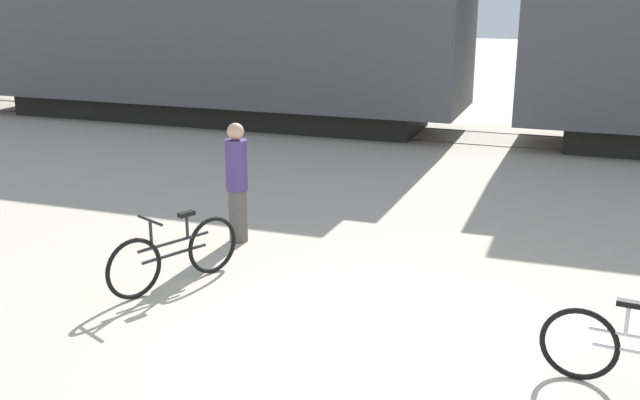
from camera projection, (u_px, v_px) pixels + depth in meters
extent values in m
plane|color=#B2A893|center=(339.00, 354.00, 7.01)|extent=(80.00, 80.00, 0.00)
cube|color=black|center=(214.00, 109.00, 18.60)|extent=(10.35, 2.19, 0.55)
cube|color=#4C4C51|center=(211.00, 30.00, 18.06)|extent=(12.32, 2.92, 3.29)
cube|color=#4C4238|center=(484.00, 145.00, 15.84)|extent=(64.90, 0.07, 0.01)
cube|color=#4C4238|center=(493.00, 132.00, 17.14)|extent=(64.90, 0.07, 0.01)
torus|color=black|center=(134.00, 269.00, 8.15)|extent=(0.34, 0.65, 0.69)
torus|color=black|center=(213.00, 245.00, 8.87)|extent=(0.34, 0.65, 0.69)
cylinder|color=black|center=(174.00, 242.00, 8.46)|extent=(0.43, 0.87, 0.04)
cylinder|color=black|center=(175.00, 254.00, 8.50)|extent=(0.39, 0.79, 0.04)
cylinder|color=black|center=(187.00, 226.00, 8.55)|extent=(0.04, 0.04, 0.29)
cube|color=black|center=(186.00, 214.00, 8.50)|extent=(0.16, 0.22, 0.05)
cylinder|color=black|center=(151.00, 234.00, 8.21)|extent=(0.04, 0.04, 0.32)
cylinder|color=black|center=(150.00, 221.00, 8.17)|extent=(0.43, 0.22, 0.03)
torus|color=black|center=(579.00, 344.00, 6.48)|extent=(0.68, 0.12, 0.67)
cylinder|color=silver|center=(627.00, 319.00, 6.25)|extent=(0.04, 0.04, 0.28)
cube|color=black|center=(629.00, 304.00, 6.21)|extent=(0.21, 0.10, 0.05)
cylinder|color=#514C47|center=(238.00, 216.00, 9.95)|extent=(0.25, 0.25, 0.71)
cylinder|color=#473370|center=(237.00, 165.00, 9.75)|extent=(0.29, 0.29, 0.67)
sphere|color=tan|center=(235.00, 131.00, 9.63)|extent=(0.22, 0.22, 0.22)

